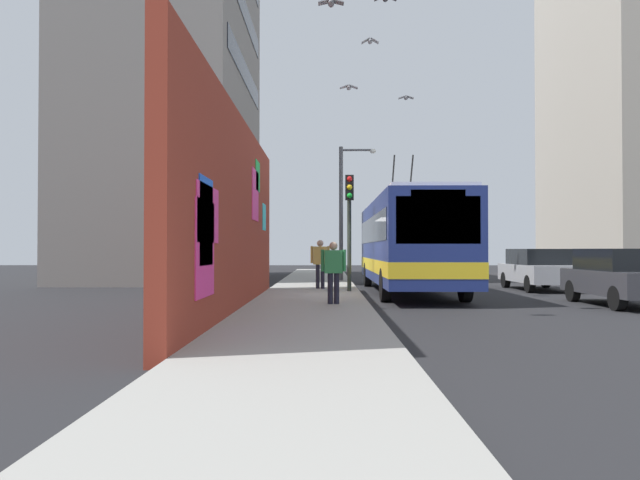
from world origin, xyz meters
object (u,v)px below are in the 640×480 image
traffic_light (349,212)px  street_lamp (345,203)px  parked_car_dark_gray (620,276)px  pedestrian_midblock (320,260)px  parked_car_silver (538,268)px  city_bus (408,241)px  pedestrian_at_curb (333,268)px

traffic_light → street_lamp: size_ratio=0.65×
parked_car_dark_gray → pedestrian_midblock: size_ratio=2.35×
traffic_light → street_lamp: 7.07m
traffic_light → street_lamp: bearing=-0.8°
parked_car_dark_gray → street_lamp: street_lamp is taller
parked_car_dark_gray → parked_car_silver: size_ratio=0.95×
traffic_light → pedestrian_midblock: bearing=35.3°
parked_car_dark_gray → parked_car_silver: 6.39m
city_bus → traffic_light: city_bus is taller
parked_car_silver → pedestrian_midblock: size_ratio=2.49×
parked_car_silver → pedestrian_at_curb: (-7.52, 7.95, 0.25)m
pedestrian_midblock → traffic_light: (-1.41, -1.00, 1.62)m
city_bus → traffic_light: 2.69m
parked_car_silver → traffic_light: bearing=111.3°
parked_car_dark_gray → pedestrian_at_curb: (-1.13, 7.95, 0.26)m
pedestrian_at_curb → pedestrian_midblock: bearing=3.8°
city_bus → traffic_light: (-1.31, 2.15, 0.94)m
parked_car_silver → city_bus: bearing=106.7°
parked_car_dark_gray → pedestrian_midblock: pedestrian_midblock is taller
traffic_light → city_bus: bearing=-58.6°
city_bus → parked_car_silver: size_ratio=2.67×
street_lamp → parked_car_dark_gray: bearing=-145.5°
parked_car_silver → pedestrian_midblock: bearing=99.9°
pedestrian_at_curb → traffic_light: (4.64, -0.60, 1.72)m
pedestrian_at_curb → street_lamp: street_lamp is taller
pedestrian_midblock → street_lamp: bearing=-11.0°
pedestrian_midblock → pedestrian_at_curb: (-6.05, -0.40, -0.10)m
pedestrian_midblock → pedestrian_at_curb: 6.07m
parked_car_silver → pedestrian_midblock: (-1.46, 8.35, 0.35)m
pedestrian_at_curb → street_lamp: (11.66, -0.69, 2.59)m
street_lamp → city_bus: bearing=-160.2°
city_bus → parked_car_silver: city_bus is taller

